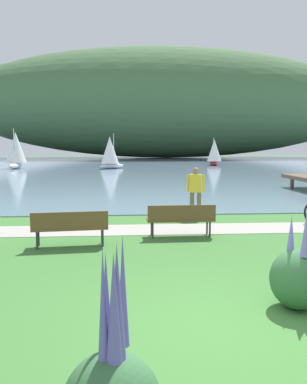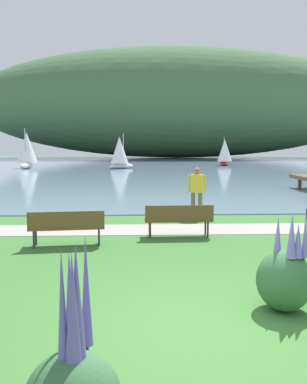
# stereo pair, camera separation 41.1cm
# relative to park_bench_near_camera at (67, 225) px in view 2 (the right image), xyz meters

# --- Properties ---
(ground_plane) EXTENTS (200.00, 200.00, 0.00)m
(ground_plane) POSITION_rel_park_bench_near_camera_xyz_m (2.59, -4.48, -0.52)
(ground_plane) COLOR #3D7533
(bay_water) EXTENTS (180.00, 80.00, 0.04)m
(bay_water) POSITION_rel_park_bench_near_camera_xyz_m (2.59, 44.25, -0.50)
(bay_water) COLOR #7A99B2
(bay_water) RESTS_ON ground
(distant_hillside) EXTENTS (83.12, 28.00, 21.73)m
(distant_hillside) POSITION_rel_park_bench_near_camera_xyz_m (9.51, 72.60, 10.38)
(distant_hillside) COLOR #42663D
(distant_hillside) RESTS_ON bay_water
(shoreline_path) EXTENTS (60.00, 1.50, 0.01)m
(shoreline_path) POSITION_rel_park_bench_near_camera_xyz_m (2.59, 1.87, -0.52)
(shoreline_path) COLOR #A39E93
(shoreline_path) RESTS_ON ground
(park_bench_near_camera) EXTENTS (1.84, 0.67, 0.88)m
(park_bench_near_camera) POSITION_rel_park_bench_near_camera_xyz_m (0.00, 0.00, 0.00)
(park_bench_near_camera) COLOR brown
(park_bench_near_camera) RESTS_ON ground
(park_bench_further_along) EXTENTS (1.81, 0.53, 0.88)m
(park_bench_further_along) POSITION_rel_park_bench_near_camera_xyz_m (2.79, 0.89, 0.00)
(park_bench_further_along) COLOR brown
(park_bench_further_along) RESTS_ON ground
(person_at_shoreline) EXTENTS (0.60, 0.30, 1.71)m
(person_at_shoreline) POSITION_rel_park_bench_near_camera_xyz_m (3.66, 3.61, 0.46)
(person_at_shoreline) COLOR #72604C
(person_at_shoreline) RESTS_ON ground
(echium_bush_far_cluster) EXTENTS (0.82, 0.82, 1.52)m
(echium_bush_far_cluster) POSITION_rel_park_bench_near_camera_xyz_m (3.88, -3.93, -0.03)
(echium_bush_far_cluster) COLOR #386B3D
(echium_bush_far_cluster) RESTS_ON ground
(sailboat_mid_bay) EXTENTS (2.14, 3.58, 4.21)m
(sailboat_mid_bay) POSITION_rel_park_bench_near_camera_xyz_m (-10.24, 33.87, 1.50)
(sailboat_mid_bay) COLOR white
(sailboat_mid_bay) RESTS_ON bay_water
(sailboat_toward_hillside) EXTENTS (1.79, 2.97, 3.47)m
(sailboat_toward_hillside) POSITION_rel_park_bench_near_camera_xyz_m (12.12, 38.98, 1.15)
(sailboat_toward_hillside) COLOR #B22323
(sailboat_toward_hillside) RESTS_ON bay_water
(sailboat_far_off) EXTENTS (2.98, 2.89, 3.67)m
(sailboat_far_off) POSITION_rel_park_bench_near_camera_xyz_m (-0.29, 32.78, 1.25)
(sailboat_far_off) COLOR white
(sailboat_far_off) RESTS_ON bay_water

